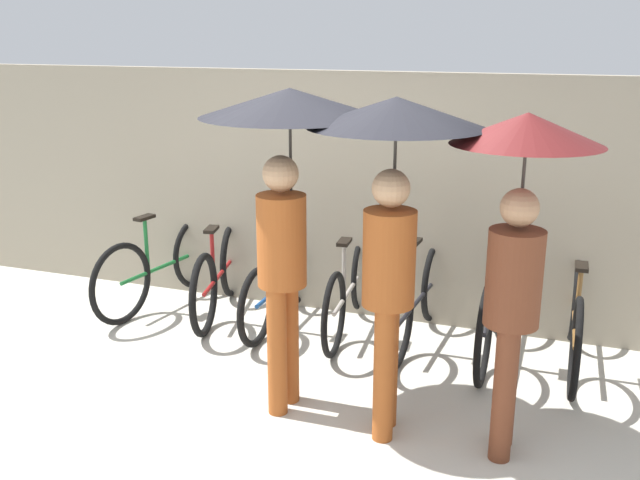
# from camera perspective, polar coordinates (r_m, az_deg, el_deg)

# --- Properties ---
(ground_plane) EXTENTS (30.00, 30.00, 0.00)m
(ground_plane) POSITION_cam_1_polar(r_m,az_deg,el_deg) (4.71, -4.56, -15.32)
(ground_plane) COLOR beige
(back_wall) EXTENTS (11.63, 0.12, 2.15)m
(back_wall) POSITION_cam_1_polar(r_m,az_deg,el_deg) (6.24, 3.54, 3.45)
(back_wall) COLOR gray
(back_wall) RESTS_ON ground
(parked_bicycle_0) EXTENTS (0.47, 1.78, 1.00)m
(parked_bicycle_0) POSITION_cam_1_polar(r_m,az_deg,el_deg) (6.79, -12.50, -1.97)
(parked_bicycle_0) COLOR black
(parked_bicycle_0) RESTS_ON ground
(parked_bicycle_1) EXTENTS (0.53, 1.64, 1.09)m
(parked_bicycle_1) POSITION_cam_1_polar(r_m,az_deg,el_deg) (6.47, -8.10, -2.72)
(parked_bicycle_1) COLOR black
(parked_bicycle_1) RESTS_ON ground
(parked_bicycle_2) EXTENTS (0.44, 1.70, 0.99)m
(parked_bicycle_2) POSITION_cam_1_polar(r_m,az_deg,el_deg) (6.24, -3.09, -3.51)
(parked_bicycle_2) COLOR black
(parked_bicycle_2) RESTS_ON ground
(parked_bicycle_3) EXTENTS (0.44, 1.73, 1.02)m
(parked_bicycle_3) POSITION_cam_1_polar(r_m,az_deg,el_deg) (6.07, 2.31, -3.98)
(parked_bicycle_3) COLOR black
(parked_bicycle_3) RESTS_ON ground
(parked_bicycle_4) EXTENTS (0.44, 1.78, 1.10)m
(parked_bicycle_4) POSITION_cam_1_polar(r_m,az_deg,el_deg) (5.87, 7.83, -4.69)
(parked_bicycle_4) COLOR black
(parked_bicycle_4) RESTS_ON ground
(parked_bicycle_5) EXTENTS (0.44, 1.79, 1.02)m
(parked_bicycle_5) POSITION_cam_1_polar(r_m,az_deg,el_deg) (5.74, 13.67, -5.29)
(parked_bicycle_5) COLOR black
(parked_bicycle_5) RESTS_ON ground
(parked_bicycle_6) EXTENTS (0.44, 1.79, 1.03)m
(parked_bicycle_6) POSITION_cam_1_polar(r_m,az_deg,el_deg) (5.76, 19.72, -5.89)
(parked_bicycle_6) COLOR black
(parked_bicycle_6) RESTS_ON ground
(pedestrian_leading) EXTENTS (1.15, 1.15, 2.13)m
(pedestrian_leading) POSITION_cam_1_polar(r_m,az_deg,el_deg) (4.52, -2.63, 6.98)
(pedestrian_leading) COLOR #9E4C1E
(pedestrian_leading) RESTS_ON ground
(pedestrian_center) EXTENTS (1.06, 1.06, 2.11)m
(pedestrian_center) POSITION_cam_1_polar(r_m,az_deg,el_deg) (4.24, 5.91, 5.54)
(pedestrian_center) COLOR #9E4C1E
(pedestrian_center) RESTS_ON ground
(pedestrian_trailing) EXTENTS (0.86, 0.86, 2.04)m
(pedestrian_trailing) POSITION_cam_1_polar(r_m,az_deg,el_deg) (4.17, 15.76, 2.77)
(pedestrian_trailing) COLOR brown
(pedestrian_trailing) RESTS_ON ground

